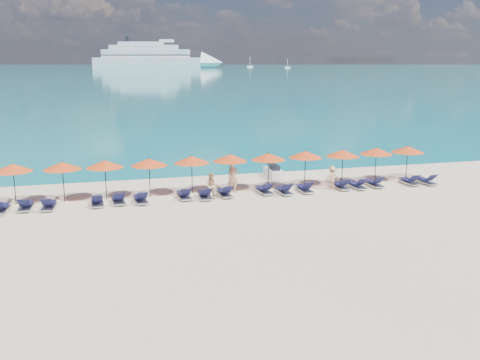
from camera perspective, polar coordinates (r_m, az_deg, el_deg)
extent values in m
plane|color=beige|center=(26.79, 1.64, -3.86)|extent=(1400.00, 1400.00, 0.00)
cube|color=#1FA9B2|center=(684.71, -14.50, 11.61)|extent=(1600.00, 1300.00, 0.01)
cube|color=white|center=(595.92, -9.77, 12.23)|extent=(116.44, 58.01, 10.54)
cone|color=white|center=(583.10, -2.97, 12.39)|extent=(29.52, 29.52, 23.19)
cube|color=white|center=(596.47, -10.01, 13.14)|extent=(93.50, 47.40, 8.43)
cube|color=white|center=(597.10, -10.24, 13.74)|extent=(73.09, 38.56, 5.27)
cube|color=white|center=(597.73, -10.45, 14.13)|extent=(50.15, 27.95, 3.69)
cube|color=black|center=(596.46, -10.00, 12.99)|extent=(94.66, 47.98, 0.95)
cube|color=black|center=(596.50, -10.02, 13.34)|extent=(92.33, 46.82, 0.95)
cylinder|color=black|center=(601.68, -11.85, 14.47)|extent=(4.64, 4.64, 5.80)
cube|color=white|center=(624.96, 1.07, 12.02)|extent=(6.78, 2.26, 1.81)
cylinder|color=white|center=(624.92, 1.07, 12.56)|extent=(0.41, 0.41, 11.30)
cube|color=white|center=(556.51, 5.09, 11.88)|extent=(5.59, 1.86, 1.49)
cylinder|color=white|center=(556.47, 5.10, 12.38)|extent=(0.34, 0.34, 9.31)
cube|color=white|center=(35.62, 3.62, 0.76)|extent=(0.93, 2.33, 0.53)
cube|color=black|center=(35.37, 3.72, 1.30)|extent=(0.51, 0.98, 0.34)
cylinder|color=black|center=(36.06, 3.36, 1.76)|extent=(0.53, 0.07, 0.06)
imported|color=tan|center=(31.26, -0.75, 0.27)|extent=(0.73, 0.55, 1.83)
imported|color=tan|center=(29.78, -3.02, -0.67)|extent=(0.82, 0.60, 1.52)
imported|color=tan|center=(32.63, 9.79, 0.25)|extent=(0.92, 0.43, 1.43)
cylinder|color=black|center=(31.13, -22.93, -0.45)|extent=(0.05, 0.05, 2.20)
cone|color=#DF4817|center=(30.95, -23.08, 1.21)|extent=(2.10, 2.10, 0.42)
sphere|color=black|center=(30.91, -23.11, 1.61)|extent=(0.08, 0.08, 0.08)
cylinder|color=black|center=(30.78, -18.32, -0.22)|extent=(0.05, 0.05, 2.20)
cone|color=#DF4817|center=(30.60, -18.44, 1.46)|extent=(2.10, 2.10, 0.42)
sphere|color=black|center=(30.56, -18.47, 1.86)|extent=(0.08, 0.08, 0.08)
cylinder|color=black|center=(30.64, -14.14, -0.02)|extent=(0.05, 0.05, 2.20)
cone|color=#DF4817|center=(30.45, -14.23, 1.67)|extent=(2.10, 2.10, 0.42)
sphere|color=black|center=(30.41, -14.25, 2.08)|extent=(0.08, 0.08, 0.08)
cylinder|color=black|center=(30.68, -9.62, 0.21)|extent=(0.05, 0.05, 2.20)
cone|color=#DF4817|center=(30.50, -9.68, 1.90)|extent=(2.10, 2.10, 0.42)
sphere|color=black|center=(30.46, -9.70, 2.31)|extent=(0.08, 0.08, 0.08)
cylinder|color=black|center=(31.15, -5.15, 0.53)|extent=(0.05, 0.05, 2.20)
cone|color=#DF4817|center=(30.97, -5.18, 2.19)|extent=(2.10, 2.10, 0.42)
sphere|color=black|center=(30.93, -5.19, 2.59)|extent=(0.08, 0.08, 0.08)
cylinder|color=black|center=(31.61, -1.07, 0.75)|extent=(0.05, 0.05, 2.20)
cone|color=#DF4817|center=(31.43, -1.07, 2.39)|extent=(2.10, 2.10, 0.42)
sphere|color=black|center=(31.39, -1.08, 2.79)|extent=(0.08, 0.08, 0.08)
cylinder|color=black|center=(32.05, 3.03, 0.90)|extent=(0.05, 0.05, 2.20)
cone|color=#DF4817|center=(31.88, 3.05, 2.52)|extent=(2.10, 2.10, 0.42)
sphere|color=black|center=(31.84, 3.06, 2.91)|extent=(0.08, 0.08, 0.08)
cylinder|color=black|center=(33.00, 6.95, 1.17)|extent=(0.05, 0.05, 2.20)
cone|color=#DF4817|center=(32.83, 6.99, 2.74)|extent=(2.10, 2.10, 0.42)
sphere|color=black|center=(32.79, 7.00, 3.12)|extent=(0.08, 0.08, 0.08)
cylinder|color=black|center=(33.75, 10.86, 1.29)|extent=(0.05, 0.05, 2.20)
cone|color=#DF4817|center=(33.59, 10.92, 2.83)|extent=(2.10, 2.10, 0.42)
sphere|color=black|center=(33.55, 10.94, 3.20)|extent=(0.08, 0.08, 0.08)
cylinder|color=black|center=(35.01, 14.26, 1.53)|extent=(0.05, 0.05, 2.20)
cone|color=#DF4817|center=(34.85, 14.35, 3.01)|extent=(2.10, 2.10, 0.42)
sphere|color=black|center=(34.82, 14.37, 3.37)|extent=(0.08, 0.08, 0.08)
cylinder|color=black|center=(36.25, 17.36, 1.71)|extent=(0.05, 0.05, 2.20)
cone|color=#DF4817|center=(36.09, 17.46, 3.15)|extent=(2.10, 2.10, 0.42)
sphere|color=black|center=(36.06, 17.48, 3.49)|extent=(0.08, 0.08, 0.08)
cube|color=silver|center=(30.01, -24.09, -2.90)|extent=(0.76, 1.75, 0.06)
cube|color=#15163E|center=(30.20, -24.00, -2.49)|extent=(0.64, 1.14, 0.04)
cube|color=silver|center=(30.01, -21.87, -2.71)|extent=(0.68, 1.72, 0.06)
cube|color=#15163E|center=(30.20, -21.82, -2.29)|extent=(0.59, 1.12, 0.04)
cube|color=#15163E|center=(29.38, -22.09, -2.21)|extent=(0.57, 0.56, 0.43)
cube|color=silver|center=(29.68, -19.70, -2.69)|extent=(0.75, 1.74, 0.06)
cube|color=#15163E|center=(29.88, -19.65, -2.27)|extent=(0.63, 1.14, 0.04)
cube|color=#15163E|center=(29.05, -19.93, -2.20)|extent=(0.59, 0.58, 0.43)
cube|color=silver|center=(29.64, -14.98, -2.40)|extent=(0.66, 1.71, 0.06)
cube|color=#15163E|center=(29.84, -15.01, -1.98)|extent=(0.58, 1.11, 0.04)
cube|color=#15163E|center=(29.00, -14.99, -1.89)|extent=(0.56, 0.55, 0.43)
cube|color=silver|center=(29.81, -12.84, -2.19)|extent=(0.75, 1.74, 0.06)
cube|color=#15163E|center=(30.01, -12.91, -1.78)|extent=(0.63, 1.14, 0.04)
cube|color=#15163E|center=(29.18, -12.76, -1.68)|extent=(0.59, 0.58, 0.43)
cube|color=silver|center=(29.69, -10.55, -2.15)|extent=(0.76, 1.75, 0.06)
cube|color=#15163E|center=(29.89, -10.64, -1.74)|extent=(0.64, 1.14, 0.04)
cube|color=#15163E|center=(29.06, -10.41, -1.63)|extent=(0.59, 0.58, 0.43)
cube|color=silver|center=(30.19, -6.00, -1.75)|extent=(0.71, 1.73, 0.06)
cube|color=#15163E|center=(30.39, -6.10, -1.35)|extent=(0.61, 1.13, 0.04)
cube|color=#15163E|center=(29.57, -5.79, -1.24)|extent=(0.58, 0.56, 0.43)
cube|color=silver|center=(30.13, -3.76, -1.74)|extent=(0.72, 1.73, 0.06)
cube|color=#15163E|center=(30.33, -3.83, -1.33)|extent=(0.61, 1.13, 0.04)
cube|color=#15163E|center=(29.50, -3.63, -1.23)|extent=(0.58, 0.57, 0.43)
cube|color=silver|center=(30.56, -1.66, -1.51)|extent=(0.70, 1.73, 0.06)
cube|color=#15163E|center=(30.76, -1.79, -1.11)|extent=(0.60, 1.12, 0.04)
cube|color=#15163E|center=(29.95, -1.38, -1.00)|extent=(0.57, 0.56, 0.43)
cube|color=silver|center=(31.24, 2.58, -1.21)|extent=(0.73, 1.74, 0.06)
cube|color=#15163E|center=(31.43, 2.42, -0.82)|extent=(0.62, 1.13, 0.04)
cube|color=#15163E|center=(30.65, 2.96, -0.69)|extent=(0.58, 0.57, 0.43)
cube|color=silver|center=(31.24, 4.66, -1.24)|extent=(0.66, 1.71, 0.06)
cube|color=#15163E|center=(31.43, 4.51, -0.85)|extent=(0.58, 1.11, 0.04)
cube|color=#15163E|center=(30.64, 5.04, -0.73)|extent=(0.56, 0.55, 0.43)
cube|color=silver|center=(31.79, 6.88, -1.04)|extent=(0.64, 1.71, 0.06)
cube|color=#15163E|center=(31.98, 6.73, -0.66)|extent=(0.56, 1.11, 0.04)
cube|color=#15163E|center=(31.19, 7.26, -0.54)|extent=(0.56, 0.54, 0.43)
cube|color=silver|center=(32.89, 10.65, -0.71)|extent=(0.65, 1.71, 0.06)
cube|color=#15163E|center=(33.08, 10.48, -0.34)|extent=(0.57, 1.11, 0.04)
cube|color=#15163E|center=(32.32, 11.07, -0.22)|extent=(0.56, 0.55, 0.43)
cube|color=silver|center=(33.22, 12.34, -0.65)|extent=(0.70, 1.73, 0.06)
cube|color=#15163E|center=(33.39, 12.14, -0.29)|extent=(0.60, 1.12, 0.04)
cube|color=#15163E|center=(32.67, 12.85, -0.16)|extent=(0.57, 0.56, 0.43)
cube|color=silver|center=(33.92, 14.09, -0.47)|extent=(0.63, 1.71, 0.06)
cube|color=#15163E|center=(34.09, 13.90, -0.12)|extent=(0.56, 1.10, 0.04)
cube|color=#15163E|center=(33.36, 14.59, 0.01)|extent=(0.55, 0.54, 0.43)
cube|color=silver|center=(35.11, 17.59, -0.24)|extent=(0.62, 1.70, 0.06)
cube|color=#15163E|center=(35.29, 17.39, 0.10)|extent=(0.55, 1.10, 0.04)
cube|color=#15163E|center=(34.58, 18.11, 0.22)|extent=(0.55, 0.54, 0.43)
cube|color=silver|center=(35.55, 19.20, -0.20)|extent=(0.71, 1.73, 0.06)
cube|color=#15163E|center=(35.71, 18.98, 0.13)|extent=(0.61, 1.13, 0.04)
cube|color=#15163E|center=(35.04, 19.78, 0.26)|extent=(0.58, 0.56, 0.43)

